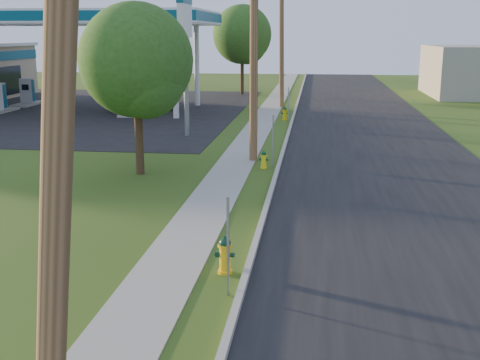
# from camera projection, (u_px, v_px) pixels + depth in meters

# --- Properties ---
(road) EXTENTS (8.00, 120.00, 0.02)m
(road) POSITION_uv_depth(u_px,v_px,m) (408.00, 216.00, 16.85)
(road) COLOR black
(road) RESTS_ON ground
(curb) EXTENTS (0.15, 120.00, 0.15)m
(curb) POSITION_uv_depth(u_px,v_px,m) (266.00, 209.00, 17.33)
(curb) COLOR #98968B
(curb) RESTS_ON ground
(sidewalk) EXTENTS (1.50, 120.00, 0.03)m
(sidewalk) POSITION_uv_depth(u_px,v_px,m) (206.00, 209.00, 17.55)
(sidewalk) COLOR gray
(sidewalk) RESTS_ON ground
(forecourt) EXTENTS (26.00, 28.00, 0.02)m
(forecourt) POSITION_uv_depth(u_px,v_px,m) (50.00, 109.00, 40.56)
(forecourt) COLOR black
(forecourt) RESTS_ON ground
(utility_pole_near) EXTENTS (1.40, 0.32, 9.48)m
(utility_pole_near) POSITION_uv_depth(u_px,v_px,m) (59.00, 54.00, 5.74)
(utility_pole_near) COLOR brown
(utility_pole_near) RESTS_ON ground
(utility_pole_mid) EXTENTS (1.40, 0.32, 9.80)m
(utility_pole_mid) POSITION_uv_depth(u_px,v_px,m) (254.00, 34.00, 23.05)
(utility_pole_mid) COLOR brown
(utility_pole_mid) RESTS_ON ground
(utility_pole_far) EXTENTS (1.40, 0.32, 9.50)m
(utility_pole_far) POSITION_uv_depth(u_px,v_px,m) (282.00, 36.00, 40.43)
(utility_pole_far) COLOR brown
(utility_pole_far) RESTS_ON ground
(sign_post_near) EXTENTS (0.05, 0.04, 2.00)m
(sign_post_near) POSITION_uv_depth(u_px,v_px,m) (228.00, 247.00, 11.55)
(sign_post_near) COLOR gray
(sign_post_near) RESTS_ON ground
(sign_post_mid) EXTENTS (0.05, 0.04, 2.00)m
(sign_post_mid) POSITION_uv_depth(u_px,v_px,m) (273.00, 141.00, 22.92)
(sign_post_mid) COLOR gray
(sign_post_mid) RESTS_ON ground
(sign_post_far) EXTENTS (0.05, 0.04, 2.00)m
(sign_post_far) POSITION_uv_depth(u_px,v_px,m) (288.00, 104.00, 34.68)
(sign_post_far) COLOR gray
(sign_post_far) RESTS_ON ground
(gas_canopy) EXTENTS (18.18, 9.18, 6.40)m
(gas_canopy) POSITION_uv_depth(u_px,v_px,m) (72.00, 19.00, 38.91)
(gas_canopy) COLOR silver
(gas_canopy) RESTS_ON ground
(fuel_pump_ne) EXTENTS (1.20, 3.20, 1.90)m
(fuel_pump_ne) POSITION_uv_depth(u_px,v_px,m) (134.00, 103.00, 37.67)
(fuel_pump_ne) COLOR #98968B
(fuel_pump_ne) RESTS_ON ground
(fuel_pump_sw) EXTENTS (1.20, 3.20, 1.90)m
(fuel_pump_sw) POSITION_uv_depth(u_px,v_px,m) (28.00, 95.00, 42.62)
(fuel_pump_sw) COLOR #98968B
(fuel_pump_sw) RESTS_ON ground
(fuel_pump_se) EXTENTS (1.20, 3.20, 1.90)m
(fuel_pump_se) POSITION_uv_depth(u_px,v_px,m) (151.00, 97.00, 41.52)
(fuel_pump_se) COLOR #98968B
(fuel_pump_se) RESTS_ON ground
(price_pylon) EXTENTS (0.34, 2.04, 6.85)m
(price_pylon) POSITION_uv_depth(u_px,v_px,m) (185.00, 24.00, 28.71)
(price_pylon) COLOR gray
(price_pylon) RESTS_ON ground
(tree_verge) EXTENTS (4.02, 4.02, 6.09)m
(tree_verge) POSITION_uv_depth(u_px,v_px,m) (138.00, 65.00, 20.97)
(tree_verge) COLOR #382A17
(tree_verge) RESTS_ON ground
(tree_lot) EXTENTS (4.82, 4.82, 7.31)m
(tree_lot) POSITION_uv_depth(u_px,v_px,m) (243.00, 37.00, 49.25)
(tree_lot) COLOR #382A17
(tree_lot) RESTS_ON ground
(hydrant_near) EXTENTS (0.43, 0.38, 0.84)m
(hydrant_near) POSITION_uv_depth(u_px,v_px,m) (225.00, 255.00, 12.78)
(hydrant_near) COLOR yellow
(hydrant_near) RESTS_ON ground
(hydrant_mid) EXTENTS (0.35, 0.32, 0.68)m
(hydrant_mid) POSITION_uv_depth(u_px,v_px,m) (264.00, 160.00, 22.78)
(hydrant_mid) COLOR yellow
(hydrant_mid) RESTS_ON ground
(hydrant_far) EXTENTS (0.43, 0.38, 0.82)m
(hydrant_far) POSITION_uv_depth(u_px,v_px,m) (285.00, 113.00, 35.40)
(hydrant_far) COLOR yellow
(hydrant_far) RESTS_ON ground
(car_silver) EXTENTS (5.08, 2.93, 1.63)m
(car_silver) POSITION_uv_depth(u_px,v_px,m) (142.00, 98.00, 39.93)
(car_silver) COLOR #B3B5BB
(car_silver) RESTS_ON ground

